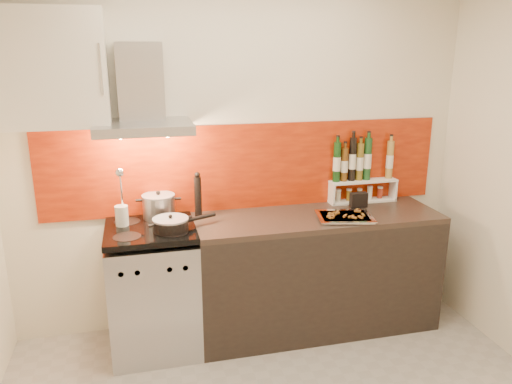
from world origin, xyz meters
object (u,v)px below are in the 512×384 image
object	(u,v)px
counter	(316,271)
pepper_mill	(198,195)
stock_pot	(159,206)
baking_tray	(345,217)
saute_pan	(172,224)
range_stove	(154,290)

from	to	relation	value
counter	pepper_mill	distance (m)	1.06
stock_pot	pepper_mill	distance (m)	0.28
stock_pot	pepper_mill	size ratio (longest dim) A/B	0.70
counter	stock_pot	distance (m)	1.27
counter	stock_pot	size ratio (longest dim) A/B	7.80
counter	pepper_mill	xyz separation A→B (m)	(-0.85, 0.17, 0.61)
counter	pepper_mill	bearing A→B (deg)	168.82
counter	stock_pot	world-z (taller)	stock_pot
baking_tray	saute_pan	bearing A→B (deg)	178.56
range_stove	counter	bearing A→B (deg)	0.23
counter	stock_pot	xyz separation A→B (m)	(-1.13, 0.18, 0.55)
stock_pot	baking_tray	bearing A→B (deg)	-13.63
range_stove	saute_pan	distance (m)	0.54
stock_pot	baking_tray	distance (m)	1.32
stock_pot	range_stove	bearing A→B (deg)	-111.21
range_stove	saute_pan	world-z (taller)	saute_pan
range_stove	counter	distance (m)	1.20
stock_pot	baking_tray	size ratio (longest dim) A/B	0.53
counter	saute_pan	size ratio (longest dim) A/B	4.11
counter	baking_tray	bearing A→B (deg)	-39.37
pepper_mill	range_stove	bearing A→B (deg)	-153.71
counter	baking_tray	world-z (taller)	baking_tray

